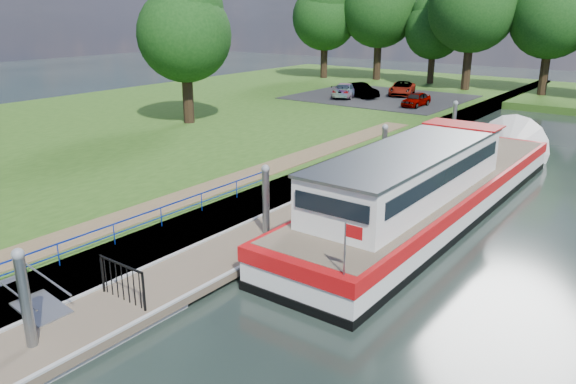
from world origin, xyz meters
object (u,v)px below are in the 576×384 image
Objects in this scene: car_a at (416,99)px; car_c at (346,90)px; car_b at (360,90)px; barge at (439,185)px; car_d at (402,88)px; pontoon at (333,205)px.

car_a is 0.75× the size of car_c.
car_a is 6.06m from car_b.
car_b is (-15.84, 21.04, 0.36)m from barge.
car_d is at bearing -146.09° from car_c.
pontoon is 23.09m from car_a.
car_a is at bearing 116.99° from barge.
car_c reaches higher than car_a.
car_c is at bearing 144.28° from car_b.
car_d is (-3.55, 4.85, 0.05)m from car_a.
car_a is 6.95m from car_c.
car_b reaches higher than car_a.
barge reaches higher than car_c.
car_c is at bearing 120.05° from pontoon.
car_c is at bearing 129.67° from barge.
pontoon is 28.79m from car_d.
car_c is (-1.03, -0.70, 0.00)m from car_b.
car_a is at bearing -72.17° from car_d.
car_c reaches higher than car_d.
pontoon is 26.65m from car_b.
car_d is (-9.91, 27.01, 1.24)m from pontoon.
car_a is 6.01m from car_d.
car_b is at bearing -162.46° from car_c.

